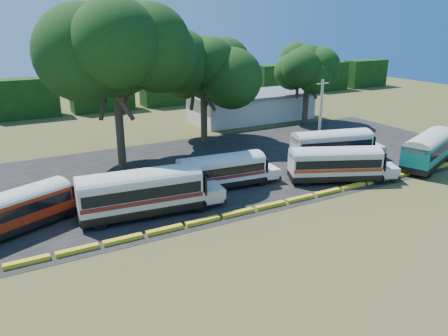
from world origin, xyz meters
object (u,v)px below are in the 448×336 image
bus_teal (429,148)px  tree_west (114,52)px  bus_cream_west (143,190)px  bus_red (19,207)px  bus_white_red (337,162)px

bus_teal → tree_west: (-27.50, 14.61, 9.42)m
bus_teal → bus_cream_west: bearing=153.9°
bus_cream_west → bus_teal: size_ratio=1.04×
bus_teal → tree_west: size_ratio=0.69×
bus_cream_west → tree_west: size_ratio=0.72×
bus_red → tree_west: bearing=21.2°
bus_teal → tree_west: tree_west is taller
bus_red → bus_teal: bus_teal is taller
bus_cream_west → bus_teal: bearing=0.7°
bus_cream_west → bus_white_red: (18.09, -1.32, -0.21)m
bus_red → tree_west: size_ratio=0.60×
bus_red → bus_white_red: bearing=-30.3°
bus_cream_west → bus_red: bearing=173.6°
bus_white_red → tree_west: size_ratio=0.64×
bus_white_red → bus_teal: 11.33m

